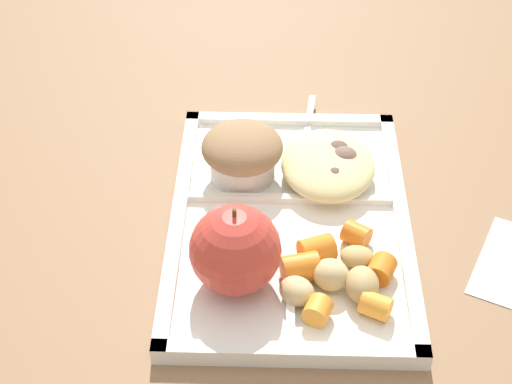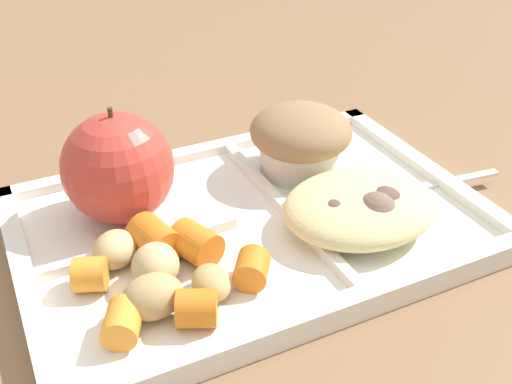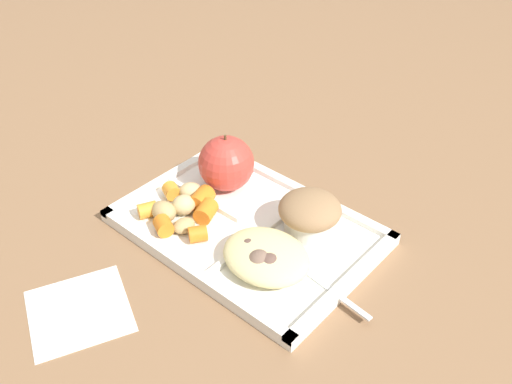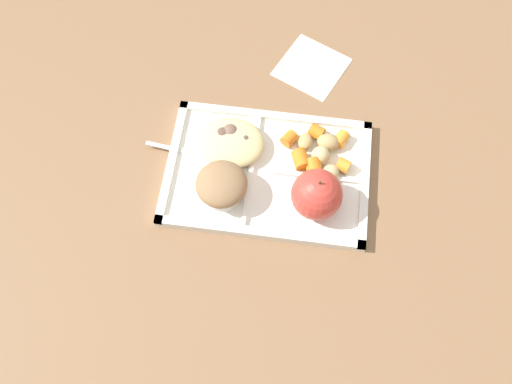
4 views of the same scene
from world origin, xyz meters
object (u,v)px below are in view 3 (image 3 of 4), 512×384
green_apple (226,163)px  plastic_fork (315,278)px  lunch_tray (246,228)px  bran_muffin (310,213)px

green_apple → plastic_fork: green_apple is taller
lunch_tray → bran_muffin: 0.09m
bran_muffin → plastic_fork: bran_muffin is taller
green_apple → bran_muffin: green_apple is taller
bran_muffin → plastic_fork: size_ratio=0.56×
lunch_tray → green_apple: size_ratio=3.85×
lunch_tray → green_apple: green_apple is taller
lunch_tray → plastic_fork: size_ratio=2.29×
lunch_tray → green_apple: bearing=149.4°
lunch_tray → green_apple: (-0.08, 0.05, 0.04)m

